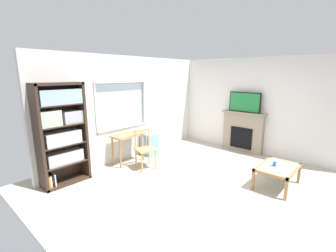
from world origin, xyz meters
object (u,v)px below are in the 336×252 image
wooden_chair (145,148)px  plastic_drawer_unit (150,144)px  fireplace (243,132)px  sippy_cup (275,164)px  bookshelf (61,129)px  coffee_table (278,169)px  desk_under_window (128,140)px  tv (245,102)px

wooden_chair → plastic_drawer_unit: (0.69, 0.57, -0.17)m
fireplace → sippy_cup: (-1.61, -1.38, -0.11)m
bookshelf → wooden_chair: bookshelf is taller
fireplace → coffee_table: size_ratio=1.33×
desk_under_window → sippy_cup: bearing=-69.8°
bookshelf → coffee_table: bookshelf is taller
sippy_cup → tv: bearing=40.9°
desk_under_window → coffee_table: (1.15, -3.11, -0.23)m
bookshelf → sippy_cup: bearing=-50.0°
wooden_chair → sippy_cup: bearing=-67.4°
fireplace → wooden_chair: bearing=156.5°
desk_under_window → sippy_cup: (1.13, -3.06, -0.12)m
fireplace → tv: (-0.02, 0.00, 0.83)m
desk_under_window → coffee_table: size_ratio=0.87×
bookshelf → wooden_chair: (1.60, -0.62, -0.64)m
plastic_drawer_unit → sippy_cup: (0.37, -3.11, 0.17)m
desk_under_window → tv: tv is taller
tv → sippy_cup: tv is taller
bookshelf → coffee_table: size_ratio=2.16×
wooden_chair → sippy_cup: (1.06, -2.54, -0.01)m
coffee_table → tv: bearing=42.5°
fireplace → sippy_cup: 2.12m
plastic_drawer_unit → wooden_chair: bearing=-140.7°
wooden_chair → plastic_drawer_unit: bearing=39.3°
tv → fireplace: bearing=0.0°
plastic_drawer_unit → sippy_cup: size_ratio=6.48×
bookshelf → desk_under_window: bearing=-4.0°
plastic_drawer_unit → fireplace: 2.64m
desk_under_window → tv: (2.72, -1.68, 0.81)m
plastic_drawer_unit → tv: bearing=-41.4°
plastic_drawer_unit → tv: tv is taller
bookshelf → desk_under_window: bookshelf is taller
tv → coffee_table: size_ratio=0.94×
tv → bookshelf: bearing=157.2°
wooden_chair → plastic_drawer_unit: 0.91m
plastic_drawer_unit → tv: 2.83m
plastic_drawer_unit → coffee_table: bearing=-83.0°
tv → wooden_chair: bearing=156.3°
fireplace → coffee_table: bearing=-137.8°
tv → coffee_table: (-1.57, -1.44, -1.04)m
plastic_drawer_unit → sippy_cup: bearing=-83.3°
wooden_chair → tv: (2.65, -1.16, 0.93)m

